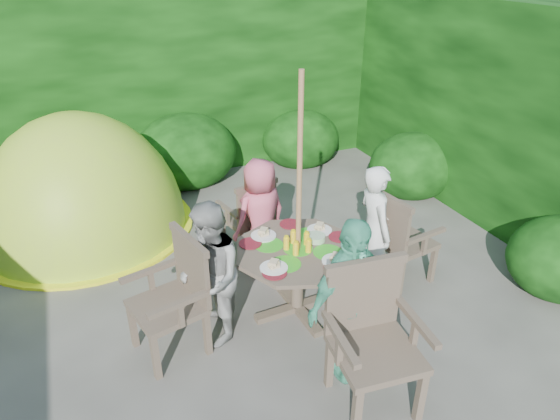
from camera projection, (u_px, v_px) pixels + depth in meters
name	position (u px, v px, depth m)	size (l,w,h in m)	color
ground	(213.00, 338.00, 4.30)	(60.00, 60.00, 0.00)	#4B4943
hedge_enclosure	(166.00, 150.00, 4.80)	(9.00, 9.00, 2.50)	black
patio_table	(298.00, 259.00, 4.38)	(1.20, 1.20, 0.80)	#45392D
parasol_pole	(299.00, 204.00, 4.12)	(0.04, 0.04, 2.20)	olive
garden_chair_right	(398.00, 237.00, 4.82)	(0.57, 0.62, 0.93)	#45392D
garden_chair_left	(176.00, 295.00, 3.98)	(0.64, 0.69, 0.97)	#45392D
garden_chair_back	(250.00, 215.00, 5.31)	(0.59, 0.54, 0.85)	#45392D
garden_chair_front	(371.00, 336.00, 3.52)	(0.68, 0.62, 1.04)	#45392D
child_right	(374.00, 230.00, 4.64)	(0.47, 0.31, 1.29)	white
child_left	(210.00, 275.00, 4.03)	(0.61, 0.48, 1.26)	gray
child_back	(261.00, 216.00, 4.99)	(0.59, 0.38, 1.20)	#CE556D
child_front	(348.00, 300.00, 3.69)	(0.79, 0.33, 1.35)	#4EB790
dome_tent	(88.00, 229.00, 5.94)	(2.83, 2.83, 2.81)	#AFDD2A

